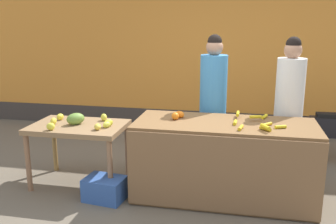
{
  "coord_description": "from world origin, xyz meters",
  "views": [
    {
      "loc": [
        0.56,
        -4.01,
        1.98
      ],
      "look_at": [
        -0.29,
        0.15,
        0.93
      ],
      "focal_mm": 39.91,
      "sensor_mm": 36.0,
      "label": 1
    }
  ],
  "objects_px": {
    "produce_sack": "(156,149)",
    "produce_crate": "(105,189)",
    "vendor_woman_blue_shirt": "(213,106)",
    "vendor_woman_white_shirt": "(288,111)"
  },
  "relations": [
    {
      "from": "vendor_woman_blue_shirt",
      "to": "vendor_woman_white_shirt",
      "type": "height_order",
      "value": "vendor_woman_blue_shirt"
    },
    {
      "from": "vendor_woman_blue_shirt",
      "to": "vendor_woman_white_shirt",
      "type": "xyz_separation_m",
      "value": [
        0.92,
        -0.03,
        -0.01
      ]
    },
    {
      "from": "vendor_woman_white_shirt",
      "to": "produce_sack",
      "type": "xyz_separation_m",
      "value": [
        -1.67,
        -0.01,
        -0.61
      ]
    },
    {
      "from": "vendor_woman_white_shirt",
      "to": "produce_crate",
      "type": "relative_size",
      "value": 4.08
    },
    {
      "from": "vendor_woman_blue_shirt",
      "to": "produce_crate",
      "type": "distance_m",
      "value": 1.69
    },
    {
      "from": "produce_crate",
      "to": "produce_sack",
      "type": "relative_size",
      "value": 0.76
    },
    {
      "from": "vendor_woman_blue_shirt",
      "to": "produce_sack",
      "type": "xyz_separation_m",
      "value": [
        -0.75,
        -0.05,
        -0.62
      ]
    },
    {
      "from": "vendor_woman_blue_shirt",
      "to": "produce_sack",
      "type": "height_order",
      "value": "vendor_woman_blue_shirt"
    },
    {
      "from": "vendor_woman_white_shirt",
      "to": "produce_sack",
      "type": "relative_size",
      "value": 3.09
    },
    {
      "from": "produce_sack",
      "to": "produce_crate",
      "type": "bearing_deg",
      "value": -110.43
    }
  ]
}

